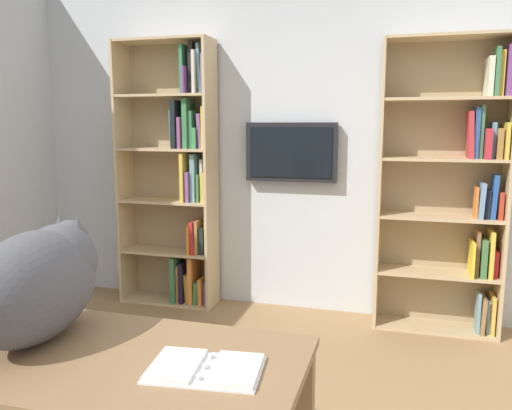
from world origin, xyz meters
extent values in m
cube|color=silver|center=(0.00, -2.23, 1.35)|extent=(4.52, 0.06, 2.70)
cube|color=tan|center=(-1.45, -2.04, 1.02)|extent=(0.02, 0.28, 2.04)
cube|color=tan|center=(-0.63, -2.04, 1.02)|extent=(0.02, 0.28, 2.04)
cube|color=tan|center=(-1.04, -2.17, 1.02)|extent=(0.85, 0.01, 2.04)
cube|color=tan|center=(-1.04, -2.04, 0.01)|extent=(0.80, 0.27, 0.02)
cube|color=tan|center=(-1.04, -2.04, 0.41)|extent=(0.80, 0.27, 0.02)
cube|color=tan|center=(-1.04, -2.04, 0.82)|extent=(0.80, 0.27, 0.02)
cube|color=tan|center=(-1.04, -2.04, 1.22)|extent=(0.80, 0.27, 0.02)
cube|color=tan|center=(-1.04, -2.04, 1.62)|extent=(0.80, 0.27, 0.02)
cube|color=tan|center=(-1.04, -2.04, 2.03)|extent=(0.80, 0.27, 0.02)
cube|color=gold|center=(-1.42, -2.03, 0.16)|extent=(0.02, 0.18, 0.27)
cube|color=#6F919C|center=(-1.39, -2.05, 0.13)|extent=(0.03, 0.16, 0.23)
cube|color=olive|center=(-1.36, -2.05, 0.15)|extent=(0.03, 0.24, 0.25)
cube|color=#729DA9|center=(-1.33, -2.02, 0.16)|extent=(0.02, 0.14, 0.29)
cube|color=red|center=(-1.41, -2.05, 0.51)|extent=(0.03, 0.15, 0.18)
cube|color=gold|center=(-1.38, -2.02, 0.58)|extent=(0.03, 0.21, 0.32)
cube|color=#437240|center=(-1.33, -2.04, 0.55)|extent=(0.04, 0.23, 0.26)
cube|color=#936042|center=(-1.29, -2.04, 0.58)|extent=(0.02, 0.15, 0.32)
cube|color=yellow|center=(-1.26, -2.02, 0.55)|extent=(0.02, 0.23, 0.24)
cube|color=#BA3822|center=(-1.42, -2.03, 0.92)|extent=(0.03, 0.15, 0.18)
cube|color=#28539E|center=(-1.37, -2.03, 0.98)|extent=(0.04, 0.12, 0.30)
cube|color=black|center=(-1.34, -2.04, 0.92)|extent=(0.03, 0.14, 0.19)
cube|color=#6A8FB4|center=(-1.30, -2.03, 0.95)|extent=(0.04, 0.18, 0.24)
cube|color=orange|center=(-1.26, -2.03, 0.93)|extent=(0.02, 0.13, 0.21)
cube|color=gold|center=(-1.42, -2.02, 1.35)|extent=(0.02, 0.21, 0.24)
cube|color=#A1773D|center=(-1.38, -2.03, 1.33)|extent=(0.04, 0.17, 0.20)
cube|color=#5B8EA5|center=(-1.34, -2.04, 1.35)|extent=(0.03, 0.13, 0.24)
cube|color=#BC2A35|center=(-1.31, -2.03, 1.33)|extent=(0.04, 0.23, 0.20)
cube|color=#40774E|center=(-1.27, -2.03, 1.41)|extent=(0.02, 0.13, 0.35)
cube|color=#2D5192|center=(-1.24, -2.04, 1.40)|extent=(0.03, 0.16, 0.34)
cube|color=#BA3437|center=(-1.20, -2.04, 1.39)|extent=(0.05, 0.20, 0.31)
cube|color=#79418A|center=(-1.41, -2.03, 1.80)|extent=(0.04, 0.18, 0.32)
cube|color=gold|center=(-1.36, -2.04, 1.78)|extent=(0.03, 0.14, 0.29)
cube|color=#3E794A|center=(-1.33, -2.02, 1.79)|extent=(0.03, 0.16, 0.31)
cube|color=beige|center=(-1.30, -2.04, 1.76)|extent=(0.03, 0.22, 0.25)
cube|color=tan|center=(0.66, -2.04, 1.05)|extent=(0.02, 0.28, 2.10)
cube|color=tan|center=(1.42, -2.04, 1.05)|extent=(0.02, 0.28, 2.10)
cube|color=tan|center=(1.04, -2.17, 1.05)|extent=(0.78, 0.01, 2.10)
cube|color=tan|center=(1.04, -2.04, 0.01)|extent=(0.74, 0.27, 0.02)
cube|color=tan|center=(1.04, -2.04, 0.43)|extent=(0.74, 0.27, 0.02)
cube|color=tan|center=(1.04, -2.04, 0.84)|extent=(0.74, 0.27, 0.02)
cube|color=tan|center=(1.04, -2.04, 1.26)|extent=(0.74, 0.27, 0.02)
cube|color=tan|center=(1.04, -2.04, 1.68)|extent=(0.74, 0.27, 0.02)
cube|color=tan|center=(1.04, -2.04, 2.09)|extent=(0.74, 0.27, 0.02)
cube|color=#86588B|center=(0.70, -2.05, 0.11)|extent=(0.04, 0.17, 0.19)
cube|color=orange|center=(0.74, -2.03, 0.13)|extent=(0.03, 0.18, 0.21)
cube|color=#3D773C|center=(0.77, -2.03, 0.11)|extent=(0.04, 0.19, 0.19)
cube|color=orange|center=(0.82, -2.03, 0.21)|extent=(0.04, 0.20, 0.38)
cube|color=gold|center=(0.86, -2.03, 0.14)|extent=(0.05, 0.12, 0.24)
cube|color=black|center=(0.90, -2.04, 0.19)|extent=(0.03, 0.21, 0.33)
cube|color=orange|center=(0.93, -2.04, 0.17)|extent=(0.02, 0.18, 0.31)
cube|color=#3C784A|center=(0.96, -2.02, 0.21)|extent=(0.04, 0.22, 0.37)
cube|color=yellow|center=(0.69, -2.05, 0.59)|extent=(0.02, 0.15, 0.30)
cube|color=#1E2926|center=(0.72, -2.04, 0.54)|extent=(0.04, 0.18, 0.22)
cube|color=olive|center=(0.76, -2.04, 0.57)|extent=(0.02, 0.21, 0.27)
cube|color=red|center=(0.79, -2.05, 0.57)|extent=(0.04, 0.23, 0.26)
cube|color=orange|center=(0.83, -2.04, 0.55)|extent=(0.02, 0.21, 0.22)
cube|color=gold|center=(0.69, -2.04, 0.97)|extent=(0.03, 0.22, 0.23)
cube|color=beige|center=(0.72, -2.04, 1.02)|extent=(0.02, 0.12, 0.34)
cube|color=#447542|center=(0.75, -2.05, 0.96)|extent=(0.02, 0.17, 0.22)
cube|color=#69999B|center=(0.79, -2.03, 1.04)|extent=(0.04, 0.16, 0.37)
cube|color=#7D4D8D|center=(0.82, -2.02, 0.97)|extent=(0.03, 0.18, 0.24)
cube|color=gold|center=(0.86, -2.03, 1.04)|extent=(0.03, 0.23, 0.38)
cube|color=gold|center=(0.69, -2.04, 1.43)|extent=(0.03, 0.14, 0.32)
cube|color=#825087|center=(0.73, -2.04, 1.40)|extent=(0.04, 0.13, 0.27)
cube|color=#3D8551|center=(0.77, -2.03, 1.35)|extent=(0.03, 0.14, 0.16)
cube|color=#347548|center=(0.80, -2.05, 1.41)|extent=(0.03, 0.16, 0.29)
cube|color=#3B7A46|center=(0.84, -2.03, 1.46)|extent=(0.04, 0.17, 0.38)
cube|color=#86487A|center=(0.88, -2.03, 1.39)|extent=(0.03, 0.19, 0.24)
cube|color=black|center=(0.93, -2.02, 1.46)|extent=(0.04, 0.19, 0.37)
cube|color=#63A2A8|center=(0.96, -2.04, 1.42)|extent=(0.03, 0.15, 0.29)
cube|color=slate|center=(0.69, -2.04, 1.83)|extent=(0.03, 0.14, 0.29)
cube|color=#62959D|center=(0.72, -2.04, 1.87)|extent=(0.04, 0.16, 0.37)
cube|color=silver|center=(0.75, -2.02, 1.84)|extent=(0.02, 0.19, 0.31)
cube|color=black|center=(0.79, -2.04, 1.88)|extent=(0.04, 0.13, 0.38)
cube|color=#704484|center=(0.83, -2.03, 1.79)|extent=(0.02, 0.22, 0.20)
cube|color=#378352|center=(0.86, -2.02, 1.87)|extent=(0.02, 0.13, 0.37)
cube|color=black|center=(0.05, -2.15, 1.25)|extent=(0.70, 0.06, 0.45)
cube|color=black|center=(0.05, -2.12, 1.25)|extent=(0.63, 0.01, 0.38)
cube|color=olive|center=(0.13, 0.36, 0.73)|extent=(1.31, 0.65, 0.03)
cube|color=olive|center=(0.74, 0.07, 0.36)|extent=(0.06, 0.06, 0.72)
ellipsoid|color=#4C4C51|center=(0.37, 0.32, 0.93)|extent=(0.29, 0.55, 0.37)
ellipsoid|color=#4C4C51|center=(0.37, 0.20, 0.98)|extent=(0.24, 0.30, 0.28)
sphere|color=#4C4C51|center=(0.37, 0.13, 1.05)|extent=(0.13, 0.13, 0.13)
cone|color=#4C4C51|center=(0.34, 0.13, 1.10)|extent=(0.06, 0.06, 0.07)
cone|color=#4C4C51|center=(0.41, 0.13, 1.10)|extent=(0.06, 0.06, 0.07)
cone|color=beige|center=(0.34, 0.13, 1.10)|extent=(0.03, 0.03, 0.05)
cone|color=beige|center=(0.41, 0.13, 1.10)|extent=(0.03, 0.03, 0.05)
cube|color=white|center=(-0.33, 0.36, 0.75)|extent=(0.17, 0.24, 0.01)
cube|color=white|center=(-0.15, 0.38, 0.75)|extent=(0.17, 0.24, 0.01)
cube|color=white|center=(-0.24, 0.37, 0.75)|extent=(0.05, 0.22, 0.01)
cube|color=white|center=(-0.33, 0.36, 0.76)|extent=(0.16, 0.22, 0.01)
cube|color=white|center=(-0.15, 0.38, 0.76)|extent=(0.16, 0.22, 0.01)
cylinder|color=silver|center=(-0.25, 0.43, 0.76)|extent=(0.02, 0.02, 0.01)
cylinder|color=silver|center=(-0.24, 0.37, 0.76)|extent=(0.02, 0.02, 0.01)
cylinder|color=silver|center=(-0.23, 0.30, 0.76)|extent=(0.02, 0.02, 0.01)
cylinder|color=white|center=(0.62, 0.13, 0.87)|extent=(0.11, 0.11, 0.25)
camera|label=1|loc=(-0.77, 1.66, 1.46)|focal=35.66mm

